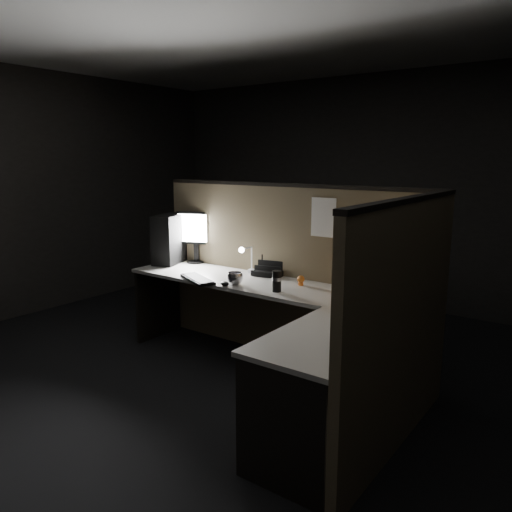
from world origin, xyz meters
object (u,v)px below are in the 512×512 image
Objects in this scene: monitor at (196,232)px; lava_lamp at (365,275)px; pc_tower at (171,239)px; desk_phone at (359,341)px; keyboard at (198,279)px.

monitor reaches higher than lava_lamp.
lava_lamp is at bearing -26.51° from monitor.
pc_tower reaches higher than desk_phone.
pc_tower is at bearing 175.40° from keyboard.
pc_tower is 0.84m from keyboard.
pc_tower is 1.95× the size of desk_phone.
keyboard is at bearing -47.71° from pc_tower.
keyboard is 1.04× the size of lava_lamp.
pc_tower is at bearing -165.62° from monitor.
monitor reaches higher than pc_tower.
lava_lamp reaches higher than keyboard.
lava_lamp is (2.06, -0.05, -0.06)m from pc_tower.
pc_tower is 0.95× the size of monitor.
lava_lamp is at bearing -20.21° from pc_tower.
monitor is at bearing 142.74° from desk_phone.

